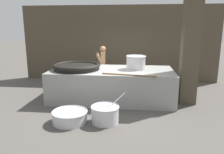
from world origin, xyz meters
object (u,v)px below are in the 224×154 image
Objects in this scene: stock_pot at (136,62)px; cook at (103,66)px; giant_wok_near at (77,67)px; prep_bowl_vegetables at (105,114)px; prep_bowl_meat at (70,116)px.

cook reaches higher than stock_pot.
cook is at bearing 64.42° from giant_wok_near.
prep_bowl_vegetables is (0.53, -3.13, -0.66)m from cook.
stock_pot is at bearing 8.97° from giant_wok_near.
cook is (0.65, 1.36, -0.20)m from giant_wok_near.
cook is 1.96× the size of prep_bowl_vegetables.
giant_wok_near is at bearing 53.95° from cook.
prep_bowl_vegetables is at bearing 89.14° from cook.
prep_bowl_meat is at bearing -173.97° from prep_bowl_vegetables.
cook is 1.83× the size of prep_bowl_meat.
stock_pot reaches higher than prep_bowl_vegetables.
giant_wok_near is 2.33× the size of stock_pot.
stock_pot reaches higher than prep_bowl_meat.
stock_pot is 0.40× the size of cook.
stock_pot is 1.69m from cook.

